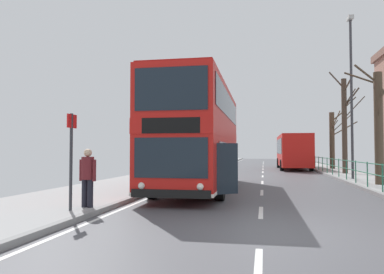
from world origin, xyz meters
TOP-DOWN VIEW (x-y plane):
  - ground at (-0.72, -0.00)m, footprint 15.80×140.00m
  - double_decker_bus_main at (-2.62, 7.86)m, footprint 3.30×10.77m
  - background_bus_far_lane at (2.73, 26.91)m, footprint 2.73×9.54m
  - pedestrian_railing_far_kerb at (4.45, 18.33)m, footprint 0.05×34.53m
  - pedestrian_companion at (-4.68, 1.67)m, footprint 0.55×0.40m
  - bus_stop_sign_near at (-4.86, 1.11)m, footprint 0.08×0.44m
  - street_lamp_far_side at (4.93, 13.97)m, footprint 0.28×0.60m
  - bare_tree_far_00 at (5.98, 25.81)m, footprint 2.30×2.56m
  - bare_tree_far_01 at (5.59, 19.01)m, footprint 2.13×1.67m
  - bare_tree_far_02 at (5.30, 10.53)m, footprint 1.70×1.94m

SIDE VIEW (x-z plane):
  - ground at x=-0.72m, z-range -0.06..0.14m
  - pedestrian_railing_far_kerb at x=4.45m, z-range 0.33..1.40m
  - pedestrian_companion at x=-4.68m, z-range 0.23..1.84m
  - background_bus_far_lane at x=2.73m, z-range 0.14..3.24m
  - bus_stop_sign_near at x=-4.86m, z-range 0.44..2.97m
  - double_decker_bus_main at x=-2.62m, z-range 0.10..4.52m
  - bare_tree_far_00 at x=5.98m, z-range 0.11..5.31m
  - bare_tree_far_02 at x=5.30m, z-range 0.06..5.64m
  - bare_tree_far_01 at x=5.59m, z-range 0.04..7.17m
  - street_lamp_far_side at x=4.93m, z-range 0.77..9.90m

